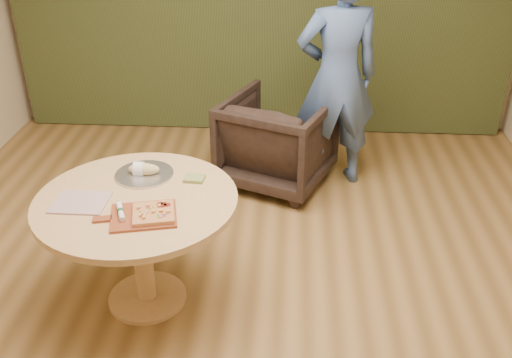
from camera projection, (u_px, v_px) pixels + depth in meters
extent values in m
cube|color=olive|center=(235.00, 322.00, 3.45)|extent=(5.00, 6.00, 0.02)
cylinder|color=tan|center=(148.00, 297.00, 3.62)|extent=(0.49, 0.49, 0.03)
cylinder|color=tan|center=(143.00, 254.00, 3.45)|extent=(0.12, 0.12, 0.68)
cylinder|color=tan|center=(136.00, 201.00, 3.27)|extent=(1.17, 1.17, 0.04)
cube|color=brown|center=(144.00, 216.00, 3.08)|extent=(0.40, 0.35, 0.01)
cube|color=brown|center=(102.00, 219.00, 3.05)|extent=(0.11, 0.07, 0.01)
cube|color=#BF824A|center=(154.00, 213.00, 3.07)|extent=(0.26, 0.26, 0.02)
cylinder|color=maroon|center=(160.00, 204.00, 3.13)|extent=(0.04, 0.04, 0.00)
cylinder|color=maroon|center=(167.00, 205.00, 3.12)|extent=(0.04, 0.04, 0.00)
cylinder|color=maroon|center=(163.00, 205.00, 3.12)|extent=(0.04, 0.04, 0.00)
cube|color=#E2A454|center=(169.00, 211.00, 3.05)|extent=(0.02, 0.02, 0.01)
cube|color=#E2A454|center=(159.00, 206.00, 3.10)|extent=(0.02, 0.02, 0.01)
cube|color=#E2A454|center=(141.00, 215.00, 3.02)|extent=(0.02, 0.02, 0.01)
cube|color=#E2A454|center=(148.00, 206.00, 3.10)|extent=(0.02, 0.02, 0.01)
cube|color=#E2A454|center=(138.00, 208.00, 3.08)|extent=(0.02, 0.02, 0.01)
cube|color=#E2A454|center=(161.00, 211.00, 3.06)|extent=(0.02, 0.02, 0.01)
cube|color=#E2A454|center=(153.00, 212.00, 3.05)|extent=(0.02, 0.02, 0.01)
cube|color=#E2A454|center=(144.00, 216.00, 3.02)|extent=(0.02, 0.02, 0.01)
cube|color=#E2A454|center=(144.00, 217.00, 3.00)|extent=(0.02, 0.02, 0.01)
cube|color=#E2A454|center=(163.00, 202.00, 3.14)|extent=(0.02, 0.02, 0.01)
cube|color=#387623|center=(155.00, 212.00, 3.06)|extent=(0.01, 0.01, 0.00)
cube|color=#387623|center=(158.00, 215.00, 3.03)|extent=(0.01, 0.01, 0.00)
cube|color=#387623|center=(150.00, 209.00, 3.09)|extent=(0.01, 0.01, 0.00)
cube|color=#387623|center=(159.00, 217.00, 3.01)|extent=(0.01, 0.01, 0.00)
cube|color=#387623|center=(161.00, 210.00, 3.08)|extent=(0.01, 0.01, 0.00)
cube|color=#387623|center=(140.00, 212.00, 3.06)|extent=(0.01, 0.01, 0.00)
cube|color=#387623|center=(153.00, 207.00, 3.10)|extent=(0.01, 0.01, 0.00)
cube|color=#97506F|center=(164.00, 215.00, 3.03)|extent=(0.03, 0.02, 0.00)
cube|color=#97506F|center=(162.00, 217.00, 3.01)|extent=(0.03, 0.02, 0.00)
cube|color=#97506F|center=(147.00, 207.00, 3.10)|extent=(0.02, 0.03, 0.00)
cube|color=#97506F|center=(139.00, 208.00, 3.09)|extent=(0.02, 0.03, 0.00)
cube|color=#97506F|center=(165.00, 214.00, 3.04)|extent=(0.03, 0.02, 0.00)
cube|color=#97506F|center=(148.00, 212.00, 3.05)|extent=(0.01, 0.03, 0.00)
cylinder|color=silver|center=(121.00, 211.00, 3.08)|extent=(0.09, 0.17, 0.03)
cylinder|color=#194C26|center=(121.00, 211.00, 3.08)|extent=(0.04, 0.04, 0.03)
cube|color=silver|center=(119.00, 203.00, 3.16)|extent=(0.03, 0.04, 0.00)
cube|color=silver|center=(81.00, 202.00, 3.21)|extent=(0.30, 0.25, 0.01)
cylinder|color=silver|center=(145.00, 175.00, 3.49)|extent=(0.35, 0.35, 0.01)
cylinder|color=silver|center=(144.00, 174.00, 3.49)|extent=(0.36, 0.36, 0.02)
ellipsoid|color=tan|center=(144.00, 169.00, 3.47)|extent=(0.19, 0.08, 0.07)
cylinder|color=silver|center=(139.00, 169.00, 3.47)|extent=(0.06, 0.09, 0.09)
cube|color=#5C6D31|center=(194.00, 178.00, 3.44)|extent=(0.13, 0.11, 0.02)
imported|color=black|center=(278.00, 137.00, 4.76)|extent=(1.05, 1.03, 0.84)
imported|color=#415D8F|center=(337.00, 77.00, 4.54)|extent=(0.76, 0.59, 1.86)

